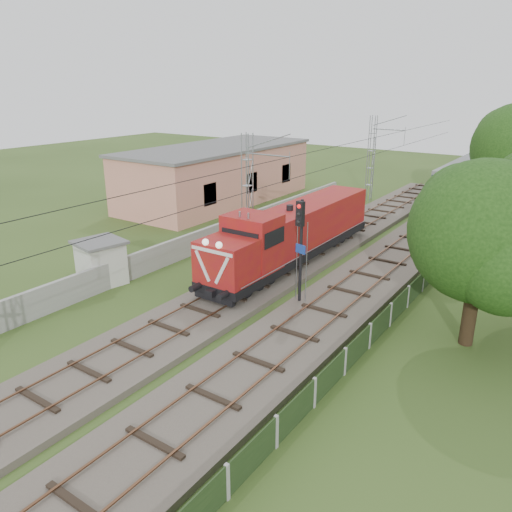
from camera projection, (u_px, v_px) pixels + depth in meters
The scene contains 11 objects.
ground at pixel (144, 348), 21.53m from camera, with size 140.00×140.00×0.00m, color #344D1D.
track_main at pixel (240, 291), 26.92m from camera, with size 4.20×70.00×0.45m.
track_side at pixel (409, 246), 34.37m from camera, with size 4.20×80.00×0.45m.
catenary at pixel (248, 198), 31.10m from camera, with size 3.31×70.00×8.00m.
boundary_wall at pixel (206, 239), 34.09m from camera, with size 0.25×40.00×1.50m, color #9E9E99.
station_building at pixel (218, 174), 47.34m from camera, with size 8.40×20.40×5.22m.
fence at pixel (345, 361), 19.40m from camera, with size 0.12×32.00×1.20m.
locomotive at pixel (293, 233), 30.63m from camera, with size 2.80×16.00×4.06m.
signal_post at pixel (300, 235), 24.29m from camera, with size 0.61×0.48×5.58m.
relay_hut at pixel (101, 262), 28.09m from camera, with size 2.90×2.90×2.54m.
tree_a at pixel (484, 234), 20.24m from camera, with size 6.24×5.95×8.09m.
Camera 1 is at (14.73, -12.93, 10.89)m, focal length 35.00 mm.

